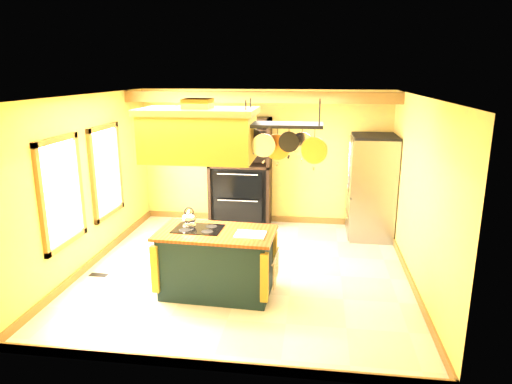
% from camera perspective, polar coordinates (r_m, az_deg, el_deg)
% --- Properties ---
extents(floor, '(5.00, 5.00, 0.00)m').
position_cam_1_polar(floor, '(7.28, -1.31, -9.80)').
color(floor, beige).
rests_on(floor, ground).
extents(ceiling, '(5.00, 5.00, 0.00)m').
position_cam_1_polar(ceiling, '(6.63, -1.45, 11.93)').
color(ceiling, white).
rests_on(ceiling, wall_back).
extents(wall_back, '(5.00, 0.02, 2.70)m').
position_cam_1_polar(wall_back, '(9.25, 1.05, 4.35)').
color(wall_back, gold).
rests_on(wall_back, floor).
extents(wall_front, '(5.00, 0.02, 2.70)m').
position_cam_1_polar(wall_front, '(4.50, -6.41, -7.29)').
color(wall_front, gold).
rests_on(wall_front, floor).
extents(wall_left, '(0.02, 5.00, 2.70)m').
position_cam_1_polar(wall_left, '(7.62, -20.28, 1.13)').
color(wall_left, gold).
rests_on(wall_left, floor).
extents(wall_right, '(0.02, 5.00, 2.70)m').
position_cam_1_polar(wall_right, '(6.90, 19.57, -0.17)').
color(wall_right, gold).
rests_on(wall_right, floor).
extents(ceiling_beam, '(5.00, 0.15, 0.20)m').
position_cam_1_polar(ceiling_beam, '(8.31, 0.44, 11.77)').
color(ceiling_beam, olive).
rests_on(ceiling_beam, ceiling).
extents(window_near, '(0.06, 1.06, 1.56)m').
position_cam_1_polar(window_near, '(6.92, -23.09, -0.04)').
color(window_near, olive).
rests_on(window_near, wall_left).
extents(window_far, '(0.06, 1.06, 1.56)m').
position_cam_1_polar(window_far, '(8.12, -18.16, 2.48)').
color(window_far, olive).
rests_on(window_far, wall_left).
extents(kitchen_island, '(1.64, 0.96, 1.11)m').
position_cam_1_polar(kitchen_island, '(6.44, -4.95, -8.68)').
color(kitchen_island, black).
rests_on(kitchen_island, floor).
extents(range_hood, '(1.51, 0.85, 0.80)m').
position_cam_1_polar(range_hood, '(6.01, -7.18, 7.28)').
color(range_hood, '#A67F29').
rests_on(range_hood, ceiling).
extents(pot_rack, '(1.09, 0.50, 0.78)m').
position_cam_1_polar(pot_rack, '(5.82, 3.55, 7.15)').
color(pot_rack, black).
rests_on(pot_rack, ceiling).
extents(refrigerator, '(0.81, 0.96, 1.88)m').
position_cam_1_polar(refrigerator, '(8.76, 14.18, 0.38)').
color(refrigerator, gray).
rests_on(refrigerator, floor).
extents(hutch, '(1.23, 0.56, 2.17)m').
position_cam_1_polar(hutch, '(9.19, -1.96, 1.08)').
color(hutch, black).
rests_on(hutch, floor).
extents(floor_register, '(0.28, 0.13, 0.01)m').
position_cam_1_polar(floor_register, '(7.53, -19.07, -9.77)').
color(floor_register, black).
rests_on(floor_register, floor).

